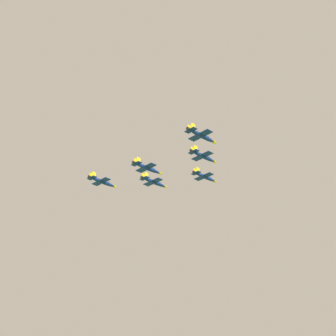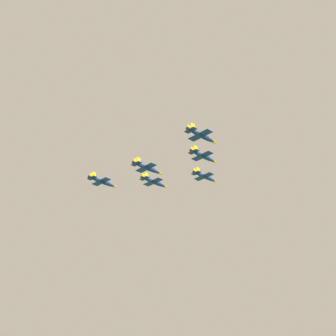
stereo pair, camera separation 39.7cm
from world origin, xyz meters
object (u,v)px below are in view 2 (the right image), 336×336
jet_right_wingman (203,156)px  jet_lead (205,177)px  jet_left_outer (103,182)px  jet_left_wingman (154,182)px  jet_slot_rear (147,168)px  jet_right_outer (202,136)px

jet_right_wingman → jet_lead: bearing=40.9°
jet_right_wingman → jet_left_outer: jet_right_wingman is taller
jet_left_wingman → jet_left_outer: jet_left_wingman is taller
jet_left_wingman → jet_left_outer: 21.85m
jet_left_wingman → jet_right_wingman: 28.34m
jet_left_wingman → jet_left_outer: (21.84, 0.02, -0.54)m
jet_left_wingman → jet_right_wingman: bearing=-90.1°
jet_right_wingman → jet_slot_rear: size_ratio=1.00×
jet_right_outer → jet_slot_rear: (18.35, -21.54, -2.53)m
jet_lead → jet_left_outer: bearing=140.3°
jet_right_wingman → jet_right_outer: 22.10m
jet_lead → jet_left_outer: jet_lead is taller
jet_lead → jet_left_wingman: bearing=140.3°
jet_lead → jet_right_outer: bearing=-138.9°
jet_left_outer → jet_slot_rear: 28.53m
jet_lead → jet_right_outer: 43.97m
jet_lead → jet_right_wingman: (3.50, 21.56, -1.58)m
jet_left_wingman → jet_lead: bearing=-40.5°
jet_right_wingman → jet_left_outer: size_ratio=1.00×
jet_right_wingman → jet_right_outer: jet_right_wingman is taller
jet_left_outer → jet_right_outer: size_ratio=0.99×
jet_right_outer → jet_lead: bearing=40.8°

